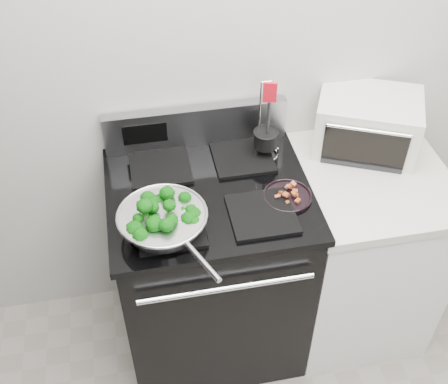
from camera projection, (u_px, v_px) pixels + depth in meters
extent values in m
cube|color=#BBB8B1|center=(268.00, 47.00, 2.18)|extent=(4.00, 0.02, 2.70)
cube|color=black|center=(211.00, 271.00, 2.50)|extent=(0.76, 0.66, 0.92)
cube|color=black|center=(209.00, 194.00, 2.18)|extent=(0.79, 0.69, 0.03)
cube|color=#99999E|center=(196.00, 126.00, 2.33)|extent=(0.76, 0.05, 0.18)
cube|color=black|center=(170.00, 227.00, 2.02)|extent=(0.24, 0.24, 0.01)
cube|color=black|center=(262.00, 214.00, 2.06)|extent=(0.24, 0.24, 0.01)
cube|color=black|center=(160.00, 167.00, 2.26)|extent=(0.24, 0.24, 0.01)
cube|color=black|center=(242.00, 157.00, 2.31)|extent=(0.24, 0.24, 0.01)
cube|color=white|center=(356.00, 252.00, 2.61)|extent=(0.60, 0.66, 0.88)
cube|color=beige|center=(374.00, 178.00, 2.30)|extent=(0.62, 0.68, 0.04)
torus|color=silver|center=(162.00, 215.00, 1.96)|extent=(0.32, 0.32, 0.01)
cylinder|color=silver|center=(202.00, 261.00, 1.81)|extent=(0.10, 0.19, 0.02)
cylinder|color=black|center=(287.00, 197.00, 2.14)|extent=(0.19, 0.19, 0.01)
cylinder|color=black|center=(266.00, 139.00, 2.27)|extent=(0.10, 0.10, 0.07)
cylinder|color=black|center=(267.00, 123.00, 2.22)|extent=(0.01, 0.01, 0.21)
cube|color=red|center=(269.00, 90.00, 2.12)|extent=(0.05, 0.02, 0.09)
cube|color=beige|center=(367.00, 123.00, 2.35)|extent=(0.50, 0.45, 0.24)
cube|color=black|center=(381.00, 148.00, 2.24)|extent=(0.30, 0.14, 0.17)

